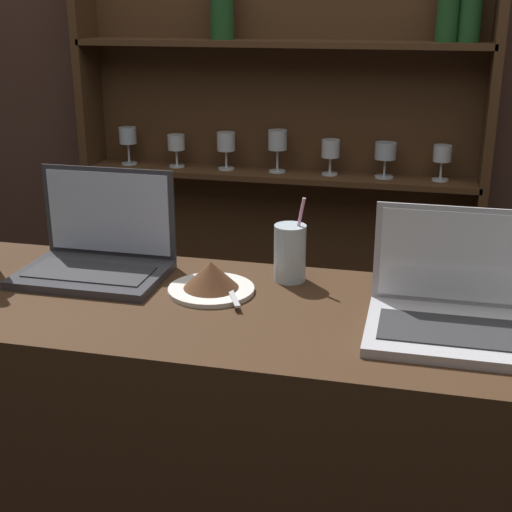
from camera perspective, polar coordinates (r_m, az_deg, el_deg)
bar_counter at (r=1.68m, az=-2.28°, el=-19.41°), size 1.66×0.51×0.98m
back_wall at (r=2.56m, az=5.34°, el=15.04°), size 7.00×0.06×2.70m
back_shelf at (r=2.57m, az=2.10°, el=6.03°), size 1.42×0.18×1.78m
laptop_near at (r=1.62m, az=-12.51°, el=0.36°), size 0.31×0.22×0.22m
laptop_far at (r=1.36m, az=15.50°, el=-3.93°), size 0.31×0.24×0.21m
cake_plate at (r=1.48m, az=-3.61°, el=-1.87°), size 0.18×0.18×0.07m
water_glass at (r=1.53m, az=2.73°, el=0.26°), size 0.07×0.07×0.19m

